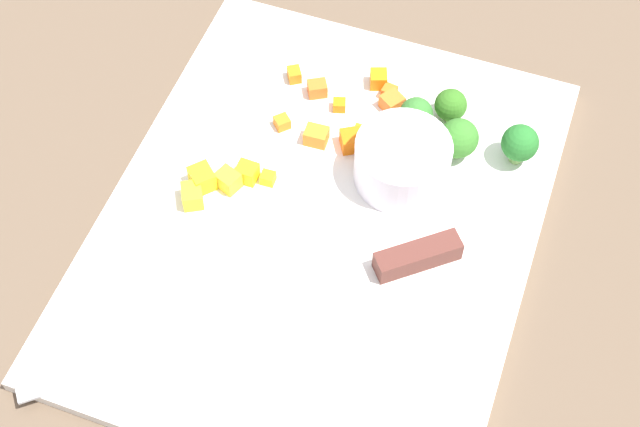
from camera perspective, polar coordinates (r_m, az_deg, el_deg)
name	(u,v)px	position (r m, az deg, el deg)	size (l,w,h in m)	color
ground_plane	(320,228)	(0.80, 0.00, -0.87)	(4.00, 4.00, 0.00)	brown
cutting_board	(320,224)	(0.79, 0.00, -0.63)	(0.44, 0.35, 0.01)	white
prep_bowl	(402,161)	(0.80, 4.97, 3.14)	(0.08, 0.08, 0.04)	white
chef_knife	(324,288)	(0.75, 0.22, -4.48)	(0.25, 0.29, 0.02)	silver
carrot_dice_0	(316,136)	(0.83, -0.22, 4.68)	(0.02, 0.02, 0.02)	orange
carrot_dice_1	(339,105)	(0.85, 1.17, 6.54)	(0.01, 0.01, 0.01)	orange
carrot_dice_2	(347,139)	(0.83, 1.64, 4.49)	(0.02, 0.02, 0.02)	orange
carrot_dice_3	(362,136)	(0.83, 2.52, 4.68)	(0.02, 0.02, 0.01)	orange
carrot_dice_4	(389,92)	(0.86, 4.19, 7.28)	(0.01, 0.01, 0.01)	orange
carrot_dice_5	(392,102)	(0.85, 4.35, 6.69)	(0.02, 0.02, 0.01)	orange
carrot_dice_6	(294,75)	(0.88, -1.56, 8.35)	(0.01, 0.01, 0.01)	orange
carrot_dice_7	(317,89)	(0.86, -0.16, 7.52)	(0.01, 0.02, 0.01)	orange
carrot_dice_8	(282,122)	(0.84, -2.29, 5.50)	(0.01, 0.01, 0.01)	orange
carrot_dice_9	(377,79)	(0.87, 3.46, 8.09)	(0.01, 0.02, 0.02)	orange
pepper_dice_0	(268,178)	(0.81, -3.15, 2.14)	(0.01, 0.01, 0.01)	yellow
pepper_dice_1	(192,196)	(0.80, -7.69, 1.06)	(0.02, 0.02, 0.02)	yellow
pepper_dice_2	(228,180)	(0.80, -5.55, 2.00)	(0.02, 0.02, 0.02)	yellow
pepper_dice_3	(202,179)	(0.80, -7.11, 2.09)	(0.02, 0.02, 0.02)	yellow
pepper_dice_4	(247,173)	(0.81, -4.41, 2.47)	(0.02, 0.02, 0.02)	yellow
broccoli_floret_0	(451,105)	(0.85, 7.87, 6.47)	(0.03, 0.03, 0.03)	#8FAF59
broccoli_floret_1	(520,143)	(0.82, 11.93, 4.14)	(0.03, 0.03, 0.04)	#83B05B
broccoli_floret_2	(416,114)	(0.84, 5.81, 5.97)	(0.03, 0.03, 0.03)	#84BD65
broccoli_floret_3	(459,139)	(0.82, 8.34, 4.48)	(0.03, 0.03, 0.04)	#83B666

